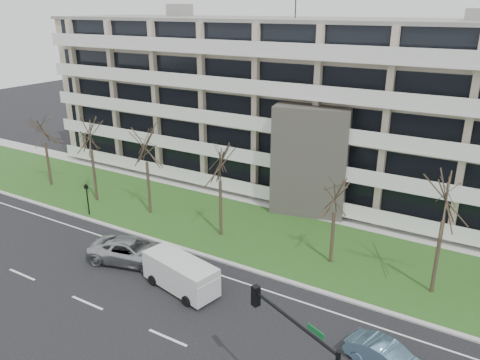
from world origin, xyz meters
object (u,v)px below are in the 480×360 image
Objects in this scene: silver_pickup at (132,251)px; pedestrian_signal at (87,195)px; white_van at (181,272)px; blue_sedan at (388,358)px.

silver_pickup is 2.10× the size of pedestrian_signal.
silver_pickup is at bearing -178.18° from white_van.
silver_pickup is at bearing -33.37° from pedestrian_signal.
pedestrian_signal is (-25.77, 5.15, 1.09)m from blue_sedan.
blue_sedan is 1.47× the size of pedestrian_signal.
blue_sedan is 12.56m from white_van.
white_van reaches higher than blue_sedan.
silver_pickup is 9.23m from pedestrian_signal.
pedestrian_signal reaches higher than silver_pickup.
white_van is 14.05m from pedestrian_signal.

